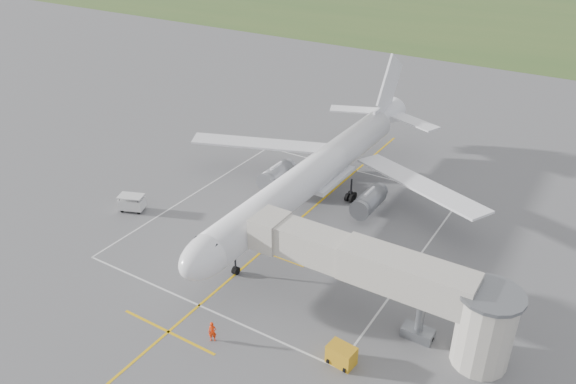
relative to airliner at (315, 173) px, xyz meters
The scene contains 9 objects.
ground 4.46m from the airliner, 90.00° to the right, with size 700.00×700.00×0.00m, color #5A5A5D.
grass_strip 129.32m from the airliner, 90.00° to the left, with size 700.00×120.00×0.02m, color #3A5A27.
apron_markings 7.90m from the airliner, 90.00° to the right, with size 28.20×60.00×0.01m.
airliner is the anchor object (origin of this frame).
jet_bridge 21.22m from the airliner, 42.19° to the right, with size 23.40×5.00×7.20m.
gpu_unit 24.77m from the airliner, 55.36° to the right, with size 2.31×1.73×1.63m.
baggage_cart 21.30m from the airliner, 145.79° to the right, with size 3.23×2.59×1.95m.
ramp_worker_nose 24.10m from the airliner, 80.76° to the right, with size 0.67×0.44×1.83m, color #F32F07.
ramp_worker_wing 7.99m from the airliner, 163.05° to the left, with size 0.80×0.62×1.65m, color #FF4D08.
Camera 1 is at (27.52, -49.02, 32.90)m, focal length 35.00 mm.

